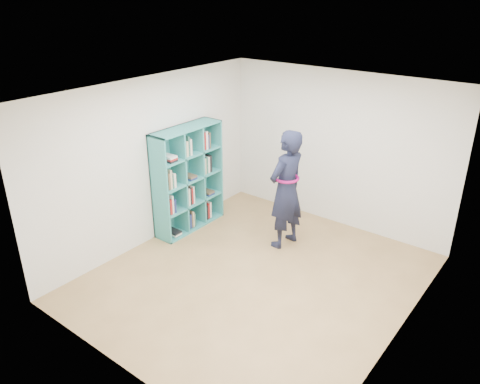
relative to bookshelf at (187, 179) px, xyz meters
The scene contains 9 objects.
floor 2.10m from the bookshelf, 17.28° to the right, with size 4.50×4.50×0.00m, color olive.
ceiling 2.59m from the bookshelf, 17.28° to the right, with size 4.50×4.50×0.00m, color white.
wall_left 0.74m from the bookshelf, 106.75° to the right, with size 0.02×4.50×2.60m, color silver.
wall_right 3.90m from the bookshelf, ahead, with size 0.02×4.50×2.60m, color silver.
wall_back 2.52m from the bookshelf, 42.59° to the left, with size 4.00×0.02×2.60m, color silver.
wall_front 3.39m from the bookshelf, 57.03° to the right, with size 4.00×0.02×2.60m, color silver.
bookshelf is the anchor object (origin of this frame).
person 1.69m from the bookshelf, 16.63° to the left, with size 0.53×0.74×1.88m.
smartphone 1.62m from the bookshelf, 21.57° to the left, with size 0.01×0.12×0.15m.
Camera 1 is at (3.22, -4.52, 3.80)m, focal length 35.00 mm.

